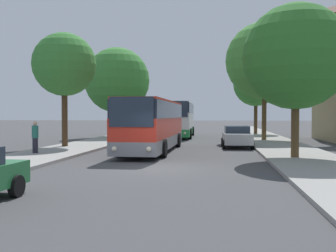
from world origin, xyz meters
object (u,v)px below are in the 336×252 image
at_px(bus_front, 153,124).
at_px(tree_right_mid, 296,57).
at_px(parked_car_right_near, 237,136).
at_px(tree_left_near, 64,65).
at_px(tree_right_near, 256,84).
at_px(tree_left_far, 117,80).
at_px(bus_middle, 180,119).
at_px(tree_right_far, 264,61).
at_px(pedestrian_waiting_near, 35,137).

height_order(bus_front, tree_right_mid, tree_right_mid).
relative_size(bus_front, tree_right_mid, 1.55).
relative_size(parked_car_right_near, tree_right_mid, 0.54).
distance_m(bus_front, tree_right_mid, 9.44).
xyz_separation_m(tree_left_near, tree_right_near, (14.67, 19.88, 0.12)).
xyz_separation_m(tree_left_far, tree_right_mid, (14.05, -18.11, -0.57)).
relative_size(bus_front, tree_right_near, 1.45).
xyz_separation_m(bus_middle, tree_left_far, (-6.19, -1.75, 3.90)).
height_order(bus_middle, tree_left_far, tree_left_far).
distance_m(bus_middle, parked_car_right_near, 13.74).
relative_size(bus_middle, parked_car_right_near, 2.71).
height_order(tree_right_near, tree_right_mid, tree_right_near).
xyz_separation_m(bus_front, tree_left_far, (-6.10, 14.45, 4.09)).
height_order(tree_right_mid, tree_right_far, tree_right_far).
relative_size(tree_left_near, tree_right_mid, 1.00).
distance_m(bus_middle, tree_right_near, 10.48).
bearing_deg(bus_middle, bus_front, -91.98).
height_order(bus_front, parked_car_right_near, bus_front).
bearing_deg(bus_middle, tree_right_mid, -70.06).
bearing_deg(tree_right_far, tree_right_near, 88.62).
xyz_separation_m(bus_middle, parked_car_right_near, (5.26, -12.64, -1.11)).
xyz_separation_m(parked_car_right_near, tree_right_near, (2.92, 17.87, 5.05)).
bearing_deg(tree_right_mid, tree_left_near, 160.08).
bearing_deg(tree_left_far, pedestrian_waiting_near, -90.04).
bearing_deg(parked_car_right_near, tree_right_far, -112.14).
height_order(pedestrian_waiting_near, tree_right_mid, tree_right_mid).
xyz_separation_m(parked_car_right_near, tree_right_far, (2.66, 7.16, 6.20)).
bearing_deg(bus_middle, tree_left_far, -165.91).
xyz_separation_m(parked_car_right_near, tree_right_mid, (2.60, -7.22, 4.43)).
relative_size(bus_middle, tree_left_near, 1.47).
bearing_deg(tree_left_near, tree_right_far, 32.47).
bearing_deg(parked_car_right_near, tree_left_far, -45.32).
bearing_deg(tree_right_mid, tree_right_near, 89.26).
distance_m(bus_middle, tree_left_near, 16.48).
height_order(parked_car_right_near, tree_right_far, tree_right_far).
xyz_separation_m(tree_right_near, tree_right_mid, (-0.32, -25.08, -0.61)).
relative_size(bus_middle, tree_right_far, 1.11).
distance_m(bus_front, parked_car_right_near, 6.49).
xyz_separation_m(parked_car_right_near, tree_left_far, (-11.46, 10.90, 5.00)).
height_order(tree_left_near, tree_right_mid, tree_left_near).
xyz_separation_m(bus_middle, tree_right_far, (7.93, -5.49, 5.10)).
bearing_deg(tree_right_far, bus_middle, 145.31).
bearing_deg(pedestrian_waiting_near, parked_car_right_near, -57.63).
bearing_deg(tree_left_far, bus_front, -67.11).
xyz_separation_m(tree_left_near, tree_left_far, (0.30, 12.91, 0.07)).
xyz_separation_m(bus_front, tree_right_mid, (7.95, -3.67, 3.52)).
bearing_deg(tree_right_mid, tree_right_far, 89.74).
relative_size(parked_car_right_near, pedestrian_waiting_near, 2.37).
height_order(bus_middle, tree_right_far, tree_right_far).
bearing_deg(tree_left_near, bus_front, -13.48).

